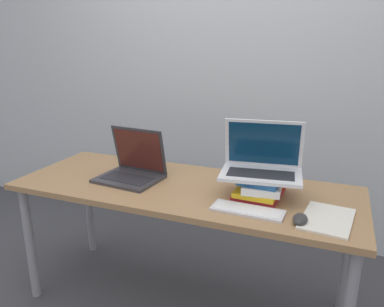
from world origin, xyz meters
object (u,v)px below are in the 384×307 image
book_stack (261,187)px  mouse (300,219)px  notepad (327,219)px  wireless_keyboard (248,210)px  laptop_on_books (262,164)px  laptop_left (132,169)px

book_stack → mouse: book_stack is taller
mouse → notepad: 0.13m
wireless_keyboard → book_stack: bearing=85.1°
laptop_on_books → wireless_keyboard: bearing=-92.8°
book_stack → notepad: size_ratio=0.92×
laptop_left → notepad: laptop_left is taller
laptop_on_books → notepad: bearing=-28.1°
laptop_on_books → notepad: (0.32, -0.17, -0.15)m
notepad → mouse: bearing=-145.8°
laptop_left → notepad: bearing=-7.8°
laptop_on_books → mouse: bearing=-48.1°
laptop_on_books → wireless_keyboard: size_ratio=1.26×
wireless_keyboard → notepad: 0.33m
book_stack → laptop_on_books: (-0.01, 0.02, 0.11)m
mouse → notepad: (0.10, 0.07, -0.01)m
laptop_on_books → notepad: laptop_on_books is taller
wireless_keyboard → notepad: wireless_keyboard is taller
laptop_left → laptop_on_books: laptop_on_books is taller
book_stack → laptop_left: bearing=-179.0°
laptop_left → mouse: 0.94m
book_stack → laptop_on_books: size_ratio=0.71×
book_stack → notepad: book_stack is taller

